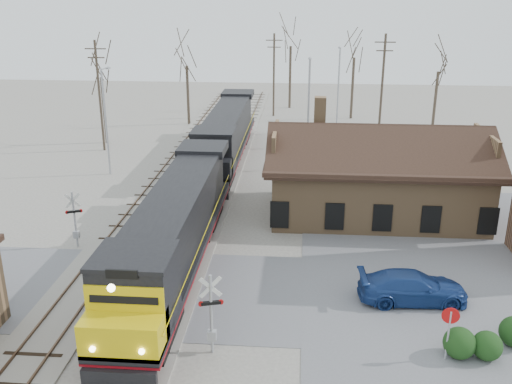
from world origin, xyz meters
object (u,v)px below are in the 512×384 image
locomotive_lead (173,232)px  parked_car (413,287)px  depot (376,181)px  locomotive_trailing (226,135)px

locomotive_lead → parked_car: 12.81m
depot → locomotive_trailing: size_ratio=0.71×
depot → parked_car: (0.56, -11.95, -1.62)m
parked_car → depot: bearing=-1.0°
depot → locomotive_lead: 15.64m
depot → locomotive_trailing: bearing=135.7°
depot → locomotive_lead: (-11.99, -10.04, 0.10)m
depot → locomotive_trailing: (-11.99, 11.69, 0.10)m
locomotive_lead → parked_car: locomotive_lead is taller
depot → locomotive_lead: depot is taller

